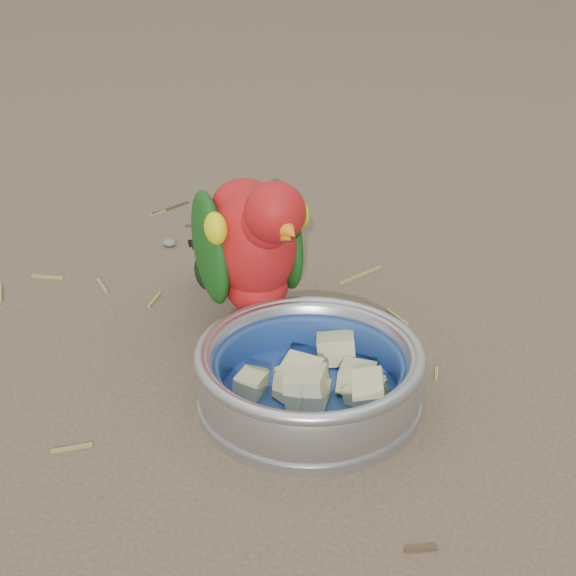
% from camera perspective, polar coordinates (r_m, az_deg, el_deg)
% --- Properties ---
extents(ground, '(60.00, 60.00, 0.00)m').
position_cam_1_polar(ground, '(0.79, -0.78, -9.28)').
color(ground, brown).
extents(food_bowl, '(0.21, 0.21, 0.02)m').
position_cam_1_polar(food_bowl, '(0.82, 1.38, -7.17)').
color(food_bowl, '#B2B2BA').
rests_on(food_bowl, ground).
extents(bowl_wall, '(0.21, 0.21, 0.04)m').
position_cam_1_polar(bowl_wall, '(0.80, 1.40, -5.41)').
color(bowl_wall, '#B2B2BA').
rests_on(bowl_wall, food_bowl).
extents(fruit_wedges, '(0.12, 0.12, 0.03)m').
position_cam_1_polar(fruit_wedges, '(0.81, 1.40, -5.83)').
color(fruit_wedges, '#C5C086').
rests_on(fruit_wedges, food_bowl).
extents(lory_parrot, '(0.24, 0.23, 0.18)m').
position_cam_1_polar(lory_parrot, '(0.89, -2.27, 2.03)').
color(lory_parrot, '#B21316').
rests_on(lory_parrot, ground).
extents(ground_debris, '(0.90, 0.80, 0.01)m').
position_cam_1_polar(ground_debris, '(0.82, -0.11, -7.54)').
color(ground_debris, olive).
rests_on(ground_debris, ground).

